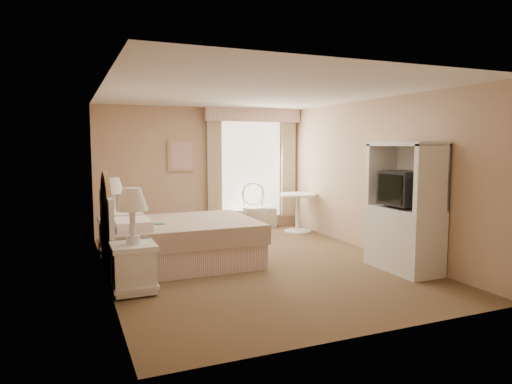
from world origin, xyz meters
name	(u,v)px	position (x,y,z in m)	size (l,w,h in m)	color
room	(255,180)	(0.00, 0.00, 1.25)	(4.21, 5.51, 2.51)	brown
window	(253,165)	(1.05, 2.65, 1.34)	(2.05, 0.22, 2.51)	white
framed_art	(181,156)	(-0.45, 2.71, 1.55)	(0.52, 0.04, 0.62)	tan
bed	(173,240)	(-1.12, 0.45, 0.36)	(2.17, 1.71, 1.51)	tan
nightstand_near	(133,254)	(-1.84, -0.67, 0.47)	(0.51, 0.51, 1.24)	white
nightstand_far	(114,224)	(-1.84, 1.65, 0.46)	(0.50, 0.50, 1.21)	white
round_table	(298,206)	(1.75, 1.96, 0.52)	(0.74, 0.74, 0.78)	silver
cafe_chair	(254,204)	(0.91, 2.26, 0.58)	(0.59, 0.59, 1.01)	silver
armoire	(404,218)	(1.81, -1.10, 0.75)	(0.54, 1.09, 1.81)	white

